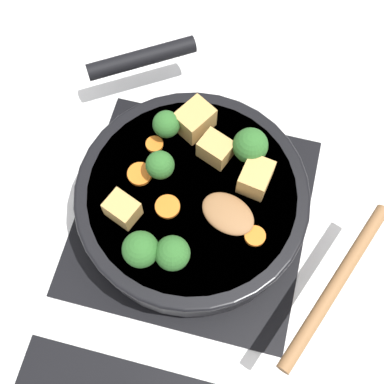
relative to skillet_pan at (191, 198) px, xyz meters
name	(u,v)px	position (x,y,z in m)	size (l,w,h in m)	color
ground_plane	(192,216)	(0.00, 0.00, -0.06)	(2.40, 2.40, 0.00)	white
front_burner_grate	(192,213)	(0.00, 0.00, -0.05)	(0.31, 0.31, 0.03)	black
skillet_pan	(191,198)	(0.00, 0.00, 0.00)	(0.34, 0.39, 0.06)	black
wooden_spoon	(287,253)	(-0.13, 0.05, 0.03)	(0.23, 0.22, 0.02)	olive
tofu_cube_center_large	(216,149)	(-0.02, -0.06, 0.04)	(0.04, 0.03, 0.03)	tan
tofu_cube_near_handle	(256,177)	(-0.07, -0.03, 0.04)	(0.04, 0.03, 0.03)	tan
tofu_cube_east_chunk	(195,120)	(0.02, -0.09, 0.04)	(0.04, 0.04, 0.04)	tan
tofu_cube_west_chunk	(122,209)	(0.07, 0.05, 0.04)	(0.04, 0.03, 0.03)	tan
broccoli_floret_near_spoon	(250,146)	(-0.06, -0.06, 0.05)	(0.04, 0.04, 0.05)	#709956
broccoli_floret_center_top	(141,249)	(0.03, 0.10, 0.05)	(0.04, 0.04, 0.05)	#709956
broccoli_floret_east_rim	(160,165)	(0.04, -0.01, 0.05)	(0.04, 0.04, 0.04)	#709956
broccoli_floret_west_rim	(175,254)	(0.00, 0.09, 0.05)	(0.04, 0.04, 0.05)	#709956
broccoli_floret_north_edge	(166,125)	(0.05, -0.07, 0.05)	(0.03, 0.03, 0.04)	#709956
carrot_slice_orange_thin	(168,207)	(0.02, 0.03, 0.03)	(0.03, 0.03, 0.01)	orange
carrot_slice_near_center	(154,144)	(0.06, -0.05, 0.03)	(0.02, 0.02, 0.01)	orange
carrot_slice_edge_slice	(140,174)	(0.07, 0.00, 0.03)	(0.03, 0.03, 0.01)	orange
carrot_slice_under_broccoli	(255,236)	(-0.09, 0.04, 0.03)	(0.03, 0.03, 0.01)	orange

